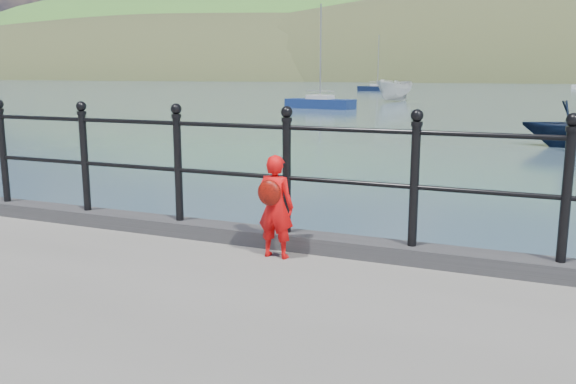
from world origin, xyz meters
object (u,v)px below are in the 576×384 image
at_px(railing, 230,159).
at_px(sailboat_left, 377,89).
at_px(child, 275,206).
at_px(launch_navy, 570,124).
at_px(sailboat_port, 320,104).
at_px(launch_white, 395,90).

bearing_deg(railing, sailboat_left, 103.84).
height_order(railing, sailboat_left, sailboat_left).
bearing_deg(child, sailboat_left, -75.56).
bearing_deg(launch_navy, railing, 173.45).
bearing_deg(child, sailboat_port, -70.24).
bearing_deg(sailboat_left, sailboat_port, -71.11).
height_order(child, launch_navy, child).
distance_m(launch_white, sailboat_left, 31.37).
xyz_separation_m(railing, sailboat_left, (-19.76, 80.24, -1.48)).
relative_size(launch_white, sailboat_port, 0.68).
relative_size(launch_white, launch_navy, 1.66).
bearing_deg(launch_white, sailboat_port, -84.58).
relative_size(child, launch_navy, 0.30).
distance_m(launch_navy, sailboat_port, 24.93).
xyz_separation_m(railing, sailboat_port, (-12.81, 37.57, -1.48)).
relative_size(child, launch_white, 0.18).
height_order(child, sailboat_left, sailboat_left).
xyz_separation_m(railing, child, (0.63, -0.34, -0.34)).
height_order(railing, launch_white, railing).
distance_m(launch_white, sailboat_port, 13.06).
bearing_deg(launch_navy, child, 175.49).
relative_size(child, sailboat_left, 0.12).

